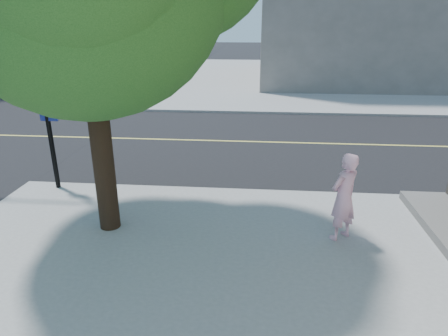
# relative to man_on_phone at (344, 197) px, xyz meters

# --- Properties ---
(ground) EXTENTS (140.00, 140.00, 0.00)m
(ground) POSITION_rel_man_on_phone_xyz_m (-6.63, 2.20, -0.99)
(ground) COLOR black
(ground) RESTS_ON ground
(road_ew) EXTENTS (140.00, 9.00, 0.01)m
(road_ew) POSITION_rel_man_on_phone_xyz_m (-6.63, 6.70, -0.98)
(road_ew) COLOR black
(road_ew) RESTS_ON ground
(sidewalk_ne) EXTENTS (29.00, 25.00, 0.12)m
(sidewalk_ne) POSITION_rel_man_on_phone_xyz_m (6.87, 23.70, -0.93)
(sidewalk_ne) COLOR #969696
(sidewalk_ne) RESTS_ON ground
(man_on_phone) EXTENTS (0.75, 0.72, 1.73)m
(man_on_phone) POSITION_rel_man_on_phone_xyz_m (0.00, 0.00, 0.00)
(man_on_phone) COLOR #F5B0C9
(man_on_phone) RESTS_ON sidewalk_se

